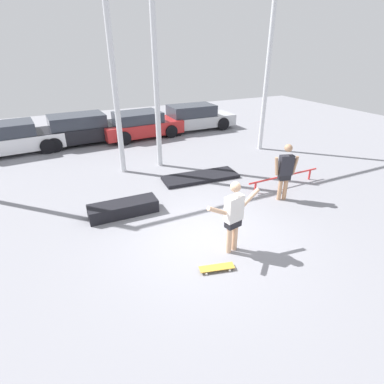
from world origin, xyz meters
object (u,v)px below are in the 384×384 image
grind_box (123,208)px  parked_car_black (81,129)px  skateboard (217,268)px  parked_car_white (11,139)px  grind_rail (284,177)px  bystander (285,170)px  skateboarder (234,214)px  parked_car_silver (194,118)px  parked_car_red (140,125)px  manual_pad (200,177)px

grind_box → parked_car_black: size_ratio=0.41×
skateboard → parked_car_white: bearing=125.6°
grind_rail → parked_car_black: (-5.51, 8.30, 0.36)m
parked_car_black → bystander: 10.24m
parked_car_white → skateboarder: bearing=-69.9°
bystander → grind_box: bearing=1.5°
grind_box → parked_car_silver: size_ratio=0.42×
parked_car_red → bystander: 9.03m
skateboarder → parked_car_red: (1.01, 10.37, -0.34)m
grind_box → parked_car_white: 8.20m
grind_rail → bystander: (-0.75, -0.77, 0.67)m
grind_rail → parked_car_white: parked_car_white is taller
bystander → skateboarder: bearing=44.8°
skateboard → parked_car_black: bearing=110.5°
skateboarder → bystander: 3.23m
manual_pad → parked_car_black: bearing=116.4°
skateboarder → parked_car_black: skateboarder is taller
parked_car_red → parked_car_silver: size_ratio=0.93×
bystander → parked_car_black: bearing=-46.0°
parked_car_white → parked_car_silver: parked_car_silver is taller
skateboarder → grind_rail: skateboarder is taller
skateboarder → manual_pad: size_ratio=0.65×
skateboarder → manual_pad: bearing=61.4°
grind_rail → parked_car_white: bearing=136.6°
grind_box → parked_car_silver: 9.89m
skateboard → parked_car_red: size_ratio=0.19×
bystander → skateboard: bearing=46.0°
parked_car_white → bystander: bearing=-54.0°
parked_car_black → parked_car_silver: 6.11m
parked_car_black → parked_car_silver: size_ratio=1.02×
grind_rail → bystander: bystander is taller
manual_pad → skateboarder: bearing=-107.6°
grind_rail → manual_pad: bearing=141.7°
skateboard → parked_car_black: parked_car_black is taller
manual_pad → parked_car_red: 6.30m
skateboarder → grind_box: size_ratio=0.92×
grind_box → bystander: bystander is taller
grind_box → skateboard: bearing=-69.6°
skateboard → parked_car_white: (-4.29, 10.81, 0.59)m
skateboard → parked_car_red: bearing=95.2°
parked_car_white → grind_rail: bearing=-48.8°
grind_box → manual_pad: 3.43m
skateboarder → manual_pad: 4.41m
parked_car_red → parked_car_white: bearing=175.5°
manual_pad → grind_rail: grind_rail is taller
parked_car_red → parked_car_silver: 3.19m
grind_rail → parked_car_black: bearing=123.6°
bystander → parked_car_white: bearing=-32.2°
manual_pad → parked_car_silver: size_ratio=0.60×
skateboarder → parked_car_silver: 11.39m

